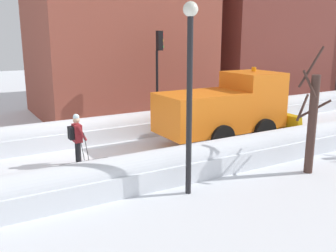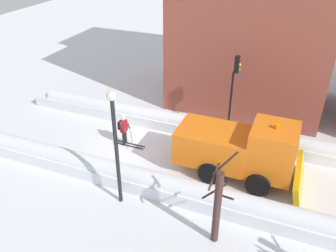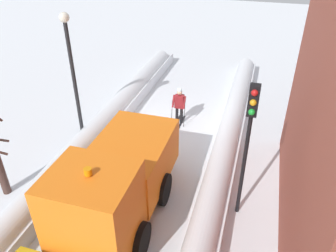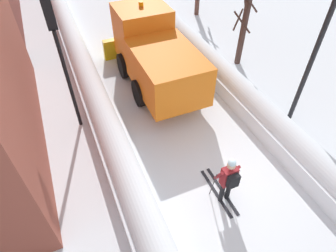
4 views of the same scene
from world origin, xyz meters
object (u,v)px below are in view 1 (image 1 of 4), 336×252
(traffic_light_pole, at_px, (159,61))
(bare_tree_near, at_px, (312,121))
(skier, at_px, (77,137))
(plow_truck, at_px, (227,108))
(street_lamp, at_px, (190,77))

(traffic_light_pole, relative_size, bare_tree_near, 1.13)
(skier, bearing_deg, bare_tree_near, 54.07)
(skier, height_order, bare_tree_near, bare_tree_near)
(bare_tree_near, bearing_deg, traffic_light_pole, -170.71)
(traffic_light_pole, height_order, bare_tree_near, traffic_light_pole)
(plow_truck, distance_m, bare_tree_near, 4.31)
(skier, bearing_deg, plow_truck, 87.27)
(skier, bearing_deg, traffic_light_pole, 123.09)
(skier, height_order, street_lamp, street_lamp)
(street_lamp, bearing_deg, bare_tree_near, 83.03)
(plow_truck, relative_size, traffic_light_pole, 1.29)
(street_lamp, relative_size, bare_tree_near, 1.29)
(skier, xyz_separation_m, street_lamp, (4.07, 1.98, 2.34))
(traffic_light_pole, distance_m, street_lamp, 7.98)
(skier, relative_size, bare_tree_near, 0.44)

